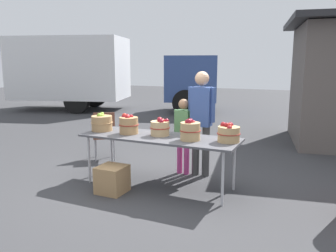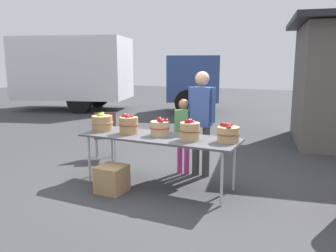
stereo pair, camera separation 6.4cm
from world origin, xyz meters
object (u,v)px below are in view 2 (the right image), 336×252
apple_basket_red_2 (190,130)px  produce_crate (112,179)px  apple_basket_red_0 (129,125)px  vendor_adult (202,115)px  box_truck (101,71)px  apple_basket_red_1 (160,127)px  apple_basket_green_0 (102,123)px  market_table (159,139)px  folding_chair (105,132)px  child_customer (184,130)px  apple_basket_red_3 (228,134)px

apple_basket_red_2 → produce_crate: 1.29m
apple_basket_red_0 → apple_basket_red_2: apple_basket_red_2 is taller
vendor_adult → box_truck: (-6.16, 5.74, 0.51)m
apple_basket_red_2 → box_truck: (-6.27, 6.51, 0.60)m
apple_basket_red_1 → produce_crate: 1.00m
apple_basket_green_0 → box_truck: 8.06m
market_table → apple_basket_red_1: (-0.02, 0.06, 0.16)m
folding_chair → produce_crate: (1.11, -1.41, -0.32)m
child_customer → apple_basket_red_3: bearing=148.8°
apple_basket_red_0 → vendor_adult: (0.88, 0.74, 0.09)m
vendor_adult → box_truck: box_truck is taller
produce_crate → box_truck: bearing=127.2°
vendor_adult → apple_basket_red_1: bearing=57.6°
vendor_adult → folding_chair: (-1.99, 0.20, -0.47)m
box_truck → produce_crate: bearing=-69.8°
apple_basket_red_0 → box_truck: box_truck is taller
apple_basket_red_1 → produce_crate: bearing=-131.0°
apple_basket_red_1 → apple_basket_green_0: bearing=-176.8°
apple_basket_green_0 → market_table: bearing=-0.3°
child_customer → produce_crate: size_ratio=3.26×
produce_crate → apple_basket_red_2: bearing=24.3°
market_table → apple_basket_red_2: (0.49, -0.05, 0.18)m
apple_basket_green_0 → vendor_adult: bearing=27.4°
apple_basket_red_2 → box_truck: 9.06m
vendor_adult → market_table: bearing=60.7°
vendor_adult → apple_basket_red_2: bearing=96.7°
apple_basket_red_3 → folding_chair: apple_basket_red_3 is taller
apple_basket_red_1 → box_truck: 8.64m
market_table → apple_basket_red_0: apple_basket_red_0 is taller
apple_basket_red_0 → folding_chair: apple_basket_red_0 is taller
apple_basket_red_2 → folding_chair: size_ratio=0.35×
vendor_adult → produce_crate: (-0.88, -1.21, -0.79)m
apple_basket_red_0 → produce_crate: size_ratio=0.79×
market_table → apple_basket_red_1: apple_basket_red_1 is taller
apple_basket_red_1 → produce_crate: (-0.48, -0.55, -0.68)m
folding_chair → apple_basket_red_3: bearing=-52.6°
market_table → child_customer: bearing=82.0°
apple_basket_green_0 → apple_basket_red_3: 1.99m
apple_basket_red_1 → child_customer: bearing=79.8°
apple_basket_red_3 → produce_crate: size_ratio=0.82×
apple_basket_red_3 → child_customer: child_customer is taller
apple_basket_red_0 → apple_basket_red_1: apple_basket_red_0 is taller
apple_basket_red_0 → box_truck: bearing=129.2°
box_truck → market_table: bearing=-65.2°
apple_basket_green_0 → folding_chair: apple_basket_green_0 is taller
apple_basket_green_0 → child_customer: bearing=31.7°
market_table → apple_basket_green_0: bearing=179.7°
apple_basket_red_0 → produce_crate: 0.84m
apple_basket_green_0 → child_customer: child_customer is taller
market_table → apple_basket_green_0: (-1.00, 0.01, 0.16)m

